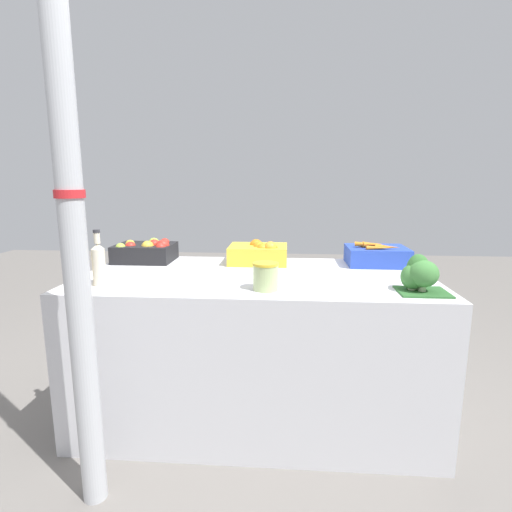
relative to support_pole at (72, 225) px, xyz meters
name	(u,v)px	position (x,y,z in m)	size (l,w,h in m)	color
ground_plane	(256,410)	(0.63, 0.69, -1.15)	(10.00, 10.00, 0.00)	slate
market_table	(256,345)	(0.63, 0.69, -0.74)	(1.85, 0.93, 0.81)	silver
support_pole	(72,225)	(0.00, 0.00, 0.00)	(0.11, 0.11, 2.30)	#B7BABF
apple_crate	(146,251)	(-0.08, 0.98, -0.27)	(0.35, 0.28, 0.14)	black
orange_crate	(259,253)	(0.62, 0.98, -0.28)	(0.35, 0.28, 0.14)	gold
carrot_crate	(377,255)	(1.33, 0.99, -0.28)	(0.35, 0.28, 0.14)	#2847B7
broccoli_pile	(419,274)	(1.39, 0.40, -0.26)	(0.22, 0.18, 0.17)	#2D602D
juice_bottle_golden	(78,264)	(-0.21, 0.40, -0.23)	(0.06, 0.06, 0.26)	gold
juice_bottle_cloudy	(99,263)	(-0.11, 0.40, -0.23)	(0.06, 0.06, 0.27)	beige
pickle_jar	(266,276)	(0.69, 0.38, -0.27)	(0.12, 0.12, 0.13)	#B2C684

